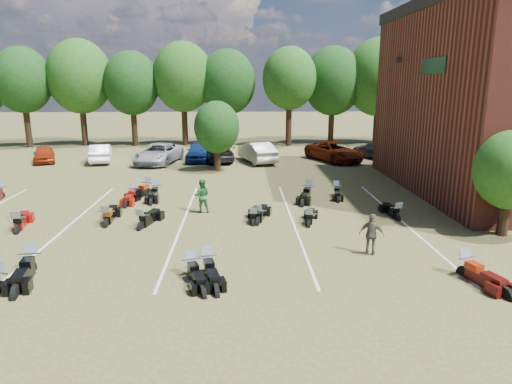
{
  "coord_description": "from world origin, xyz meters",
  "views": [
    {
      "loc": [
        -0.39,
        -16.68,
        6.24
      ],
      "look_at": [
        0.35,
        4.0,
        1.2
      ],
      "focal_mm": 32.0,
      "sensor_mm": 36.0,
      "label": 1
    }
  ],
  "objects_px": {
    "car_4": "(199,151)",
    "motorcycle_7": "(18,232)",
    "motorcycle_3": "(207,273)",
    "person_green": "(202,196)",
    "motorcycle_14": "(2,198)",
    "car_0": "(44,154)",
    "person_grey": "(372,234)"
  },
  "relations": [
    {
      "from": "car_4",
      "to": "motorcycle_7",
      "type": "distance_m",
      "value": 18.69
    },
    {
      "from": "car_4",
      "to": "motorcycle_3",
      "type": "xyz_separation_m",
      "value": [
        2.13,
        -22.13,
        -0.77
      ]
    },
    {
      "from": "person_green",
      "to": "motorcycle_14",
      "type": "xyz_separation_m",
      "value": [
        -11.2,
        3.09,
        -0.82
      ]
    },
    {
      "from": "car_0",
      "to": "motorcycle_3",
      "type": "xyz_separation_m",
      "value": [
        14.32,
        -21.96,
        -0.64
      ]
    },
    {
      "from": "person_green",
      "to": "motorcycle_14",
      "type": "distance_m",
      "value": 11.64
    },
    {
      "from": "person_green",
      "to": "motorcycle_3",
      "type": "relative_size",
      "value": 0.74
    },
    {
      "from": "person_green",
      "to": "motorcycle_3",
      "type": "height_order",
      "value": "person_green"
    },
    {
      "from": "motorcycle_3",
      "to": "motorcycle_14",
      "type": "height_order",
      "value": "motorcycle_14"
    },
    {
      "from": "car_0",
      "to": "motorcycle_7",
      "type": "distance_m",
      "value": 18.46
    },
    {
      "from": "person_grey",
      "to": "car_0",
      "type": "bearing_deg",
      "value": -20.88
    },
    {
      "from": "motorcycle_7",
      "to": "motorcycle_14",
      "type": "bearing_deg",
      "value": -71.48
    },
    {
      "from": "car_0",
      "to": "motorcycle_7",
      "type": "height_order",
      "value": "car_0"
    },
    {
      "from": "car_0",
      "to": "car_4",
      "type": "height_order",
      "value": "car_4"
    },
    {
      "from": "car_4",
      "to": "person_green",
      "type": "xyz_separation_m",
      "value": [
        1.38,
        -14.82,
        0.05
      ]
    },
    {
      "from": "car_4",
      "to": "person_green",
      "type": "bearing_deg",
      "value": -81.76
    },
    {
      "from": "car_0",
      "to": "motorcycle_7",
      "type": "bearing_deg",
      "value": -92.29
    },
    {
      "from": "car_4",
      "to": "person_grey",
      "type": "bearing_deg",
      "value": -65.78
    },
    {
      "from": "car_0",
      "to": "car_4",
      "type": "distance_m",
      "value": 12.19
    },
    {
      "from": "car_0",
      "to": "motorcycle_14",
      "type": "xyz_separation_m",
      "value": [
        2.38,
        -11.57,
        -0.64
      ]
    },
    {
      "from": "person_green",
      "to": "person_grey",
      "type": "xyz_separation_m",
      "value": [
        6.67,
        -5.83,
        -0.05
      ]
    },
    {
      "from": "motorcycle_3",
      "to": "motorcycle_14",
      "type": "xyz_separation_m",
      "value": [
        -11.94,
        10.4,
        0.0
      ]
    },
    {
      "from": "car_0",
      "to": "motorcycle_7",
      "type": "xyz_separation_m",
      "value": [
        5.99,
        -17.45,
        -0.64
      ]
    },
    {
      "from": "car_0",
      "to": "car_4",
      "type": "bearing_deg",
      "value": -20.48
    },
    {
      "from": "car_0",
      "to": "person_grey",
      "type": "distance_m",
      "value": 28.8
    },
    {
      "from": "person_green",
      "to": "person_grey",
      "type": "height_order",
      "value": "person_green"
    },
    {
      "from": "motorcycle_14",
      "to": "person_grey",
      "type": "bearing_deg",
      "value": -30.87
    },
    {
      "from": "person_green",
      "to": "motorcycle_14",
      "type": "height_order",
      "value": "person_green"
    },
    {
      "from": "motorcycle_3",
      "to": "motorcycle_14",
      "type": "bearing_deg",
      "value": 125.86
    },
    {
      "from": "motorcycle_14",
      "to": "person_green",
      "type": "bearing_deg",
      "value": -19.78
    },
    {
      "from": "car_4",
      "to": "person_green",
      "type": "relative_size",
      "value": 2.74
    },
    {
      "from": "person_green",
      "to": "person_grey",
      "type": "distance_m",
      "value": 8.86
    },
    {
      "from": "car_4",
      "to": "motorcycle_14",
      "type": "bearing_deg",
      "value": -127.0
    }
  ]
}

